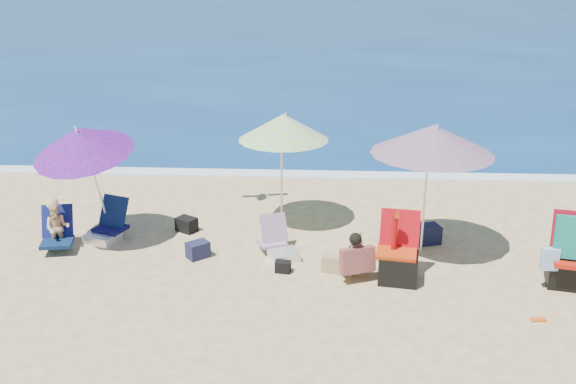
{
  "coord_description": "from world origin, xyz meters",
  "views": [
    {
      "loc": [
        0.2,
        -8.61,
        4.64
      ],
      "look_at": [
        -0.3,
        1.0,
        1.1
      ],
      "focal_mm": 40.17,
      "sensor_mm": 36.0,
      "label": 1
    }
  ],
  "objects_px": {
    "furled_umbrella": "(394,240)",
    "camp_chair_left": "(398,261)",
    "chair_rainbow": "(279,246)",
    "umbrella_striped": "(283,127)",
    "umbrella_blue": "(81,141)",
    "chair_navy": "(107,229)",
    "umbrella_turquoise": "(433,140)",
    "person_left": "(57,227)",
    "camp_chair_right": "(570,260)",
    "person_center": "(356,256)"
  },
  "relations": [
    {
      "from": "umbrella_turquoise",
      "to": "person_left",
      "type": "xyz_separation_m",
      "value": [
        -6.08,
        -0.19,
        -1.54
      ]
    },
    {
      "from": "umbrella_striped",
      "to": "chair_rainbow",
      "type": "distance_m",
      "value": 2.1
    },
    {
      "from": "umbrella_blue",
      "to": "umbrella_striped",
      "type": "bearing_deg",
      "value": 17.09
    },
    {
      "from": "umbrella_striped",
      "to": "person_center",
      "type": "bearing_deg",
      "value": -58.91
    },
    {
      "from": "furled_umbrella",
      "to": "chair_rainbow",
      "type": "relative_size",
      "value": 1.35
    },
    {
      "from": "umbrella_turquoise",
      "to": "chair_rainbow",
      "type": "bearing_deg",
      "value": -175.33
    },
    {
      "from": "camp_chair_left",
      "to": "person_left",
      "type": "relative_size",
      "value": 1.13
    },
    {
      "from": "umbrella_turquoise",
      "to": "furled_umbrella",
      "type": "height_order",
      "value": "umbrella_turquoise"
    },
    {
      "from": "camp_chair_left",
      "to": "camp_chair_right",
      "type": "relative_size",
      "value": 0.9
    },
    {
      "from": "umbrella_turquoise",
      "to": "umbrella_blue",
      "type": "height_order",
      "value": "umbrella_blue"
    },
    {
      "from": "umbrella_turquoise",
      "to": "camp_chair_right",
      "type": "relative_size",
      "value": 2.15
    },
    {
      "from": "umbrella_turquoise",
      "to": "camp_chair_right",
      "type": "bearing_deg",
      "value": -26.78
    },
    {
      "from": "chair_navy",
      "to": "furled_umbrella",
      "type": "bearing_deg",
      "value": -13.55
    },
    {
      "from": "furled_umbrella",
      "to": "chair_rainbow",
      "type": "height_order",
      "value": "furled_umbrella"
    },
    {
      "from": "camp_chair_right",
      "to": "umbrella_striped",
      "type": "bearing_deg",
      "value": 154.67
    },
    {
      "from": "umbrella_turquoise",
      "to": "umbrella_striped",
      "type": "bearing_deg",
      "value": 155.89
    },
    {
      "from": "umbrella_striped",
      "to": "person_left",
      "type": "distance_m",
      "value": 4.15
    },
    {
      "from": "furled_umbrella",
      "to": "camp_chair_left",
      "type": "distance_m",
      "value": 0.32
    },
    {
      "from": "chair_rainbow",
      "to": "umbrella_turquoise",
      "type": "bearing_deg",
      "value": 4.67
    },
    {
      "from": "umbrella_turquoise",
      "to": "person_center",
      "type": "distance_m",
      "value": 2.18
    },
    {
      "from": "umbrella_turquoise",
      "to": "camp_chair_left",
      "type": "relative_size",
      "value": 2.39
    },
    {
      "from": "umbrella_striped",
      "to": "furled_umbrella",
      "type": "height_order",
      "value": "umbrella_striped"
    },
    {
      "from": "umbrella_blue",
      "to": "chair_navy",
      "type": "height_order",
      "value": "umbrella_blue"
    },
    {
      "from": "chair_rainbow",
      "to": "umbrella_striped",
      "type": "bearing_deg",
      "value": 89.86
    },
    {
      "from": "umbrella_blue",
      "to": "chair_navy",
      "type": "relative_size",
      "value": 2.62
    },
    {
      "from": "furled_umbrella",
      "to": "camp_chair_left",
      "type": "relative_size",
      "value": 1.09
    },
    {
      "from": "umbrella_striped",
      "to": "camp_chair_right",
      "type": "height_order",
      "value": "umbrella_striped"
    },
    {
      "from": "umbrella_turquoise",
      "to": "furled_umbrella",
      "type": "distance_m",
      "value": 1.71
    },
    {
      "from": "person_left",
      "to": "furled_umbrella",
      "type": "bearing_deg",
      "value": -7.2
    },
    {
      "from": "chair_rainbow",
      "to": "furled_umbrella",
      "type": "bearing_deg",
      "value": -20.94
    },
    {
      "from": "umbrella_blue",
      "to": "camp_chair_right",
      "type": "xyz_separation_m",
      "value": [
        7.59,
        -1.07,
        -1.41
      ]
    },
    {
      "from": "umbrella_blue",
      "to": "camp_chair_left",
      "type": "bearing_deg",
      "value": -11.33
    },
    {
      "from": "chair_navy",
      "to": "person_left",
      "type": "relative_size",
      "value": 0.93
    },
    {
      "from": "camp_chair_left",
      "to": "person_center",
      "type": "xyz_separation_m",
      "value": [
        -0.64,
        -0.0,
        0.07
      ]
    },
    {
      "from": "umbrella_striped",
      "to": "person_left",
      "type": "height_order",
      "value": "umbrella_striped"
    },
    {
      "from": "camp_chair_left",
      "to": "person_left",
      "type": "bearing_deg",
      "value": 172.28
    },
    {
      "from": "chair_rainbow",
      "to": "person_center",
      "type": "distance_m",
      "value": 1.44
    },
    {
      "from": "chair_navy",
      "to": "umbrella_turquoise",
      "type": "bearing_deg",
      "value": -2.96
    },
    {
      "from": "camp_chair_right",
      "to": "person_center",
      "type": "distance_m",
      "value": 3.15
    },
    {
      "from": "person_center",
      "to": "person_left",
      "type": "relative_size",
      "value": 0.85
    },
    {
      "from": "umbrella_blue",
      "to": "chair_rainbow",
      "type": "height_order",
      "value": "umbrella_blue"
    },
    {
      "from": "umbrella_turquoise",
      "to": "furled_umbrella",
      "type": "relative_size",
      "value": 2.19
    },
    {
      "from": "umbrella_turquoise",
      "to": "furled_umbrella",
      "type": "xyz_separation_m",
      "value": [
        -0.61,
        -0.88,
        -1.33
      ]
    },
    {
      "from": "chair_navy",
      "to": "person_left",
      "type": "xyz_separation_m",
      "value": [
        -0.66,
        -0.47,
        0.23
      ]
    },
    {
      "from": "umbrella_turquoise",
      "to": "person_left",
      "type": "height_order",
      "value": "umbrella_turquoise"
    },
    {
      "from": "chair_navy",
      "to": "person_center",
      "type": "bearing_deg",
      "value": -16.1
    },
    {
      "from": "camp_chair_right",
      "to": "chair_rainbow",
      "type": "bearing_deg",
      "value": 169.62
    },
    {
      "from": "camp_chair_left",
      "to": "person_left",
      "type": "height_order",
      "value": "camp_chair_left"
    },
    {
      "from": "furled_umbrella",
      "to": "person_left",
      "type": "distance_m",
      "value": 5.52
    },
    {
      "from": "camp_chair_right",
      "to": "person_left",
      "type": "bearing_deg",
      "value": 174.27
    }
  ]
}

